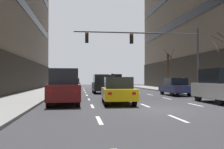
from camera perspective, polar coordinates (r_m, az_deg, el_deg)
The scene contains 35 objects.
ground_plane at distance 13.36m, azimuth 9.60°, elevation -7.71°, with size 120.00×120.00×0.00m, color #38383D.
lane_stripe_l1_s3 at distance 9.84m, azimuth -2.87°, elevation -10.12°, with size 0.16×2.00×0.01m, color silver.
lane_stripe_l1_s4 at distance 14.79m, azimuth -4.42°, elevation -7.05°, with size 0.16×2.00×0.01m, color silver.
lane_stripe_l1_s5 at distance 19.77m, azimuth -5.19°, elevation -5.52°, with size 0.16×2.00×0.01m, color silver.
lane_stripe_l1_s6 at distance 24.75m, azimuth -5.64°, elevation -4.60°, with size 0.16×2.00×0.01m, color silver.
lane_stripe_l1_s7 at distance 29.74m, azimuth -5.94°, elevation -3.99°, with size 0.16×2.00×0.01m, color silver.
lane_stripe_l1_s8 at distance 34.73m, azimuth -6.16°, elevation -3.56°, with size 0.16×2.00×0.01m, color silver.
lane_stripe_l1_s9 at distance 39.73m, azimuth -6.32°, elevation -3.23°, with size 0.16×2.00×0.01m, color silver.
lane_stripe_l1_s10 at distance 44.72m, azimuth -6.44°, elevation -2.98°, with size 0.16×2.00×0.01m, color silver.
lane_stripe_l2_s3 at distance 10.55m, azimuth 14.43°, elevation -9.47°, with size 0.16×2.00×0.01m, color silver.
lane_stripe_l2_s4 at distance 15.27m, azimuth 7.38°, elevation -6.85°, with size 0.16×2.00×0.01m, color silver.
lane_stripe_l2_s5 at distance 20.13m, azimuth 3.73°, elevation -5.44°, with size 0.16×2.00×0.01m, color silver.
lane_stripe_l2_s6 at distance 25.04m, azimuth 1.51°, elevation -4.56°, with size 0.16×2.00×0.01m, color silver.
lane_stripe_l2_s7 at distance 29.98m, azimuth 0.02°, elevation -3.97°, with size 0.16×2.00×0.01m, color silver.
lane_stripe_l2_s8 at distance 34.94m, azimuth -1.05°, elevation -3.55°, with size 0.16×2.00×0.01m, color silver.
lane_stripe_l2_s9 at distance 39.91m, azimuth -1.84°, elevation -3.23°, with size 0.16×2.00×0.01m, color silver.
lane_stripe_l2_s10 at distance 44.88m, azimuth -2.47°, elevation -2.98°, with size 0.16×2.00×0.01m, color silver.
lane_stripe_l3_s4 at distance 16.34m, azimuth 18.04°, elevation -6.42°, with size 0.16×2.00×0.01m, color silver.
lane_stripe_l3_s5 at distance 20.95m, azimuth 12.13°, elevation -5.24°, with size 0.16×2.00×0.01m, color silver.
lane_stripe_l3_s6 at distance 25.71m, azimuth 8.38°, elevation -4.46°, with size 0.16×2.00×0.01m, color silver.
lane_stripe_l3_s7 at distance 30.54m, azimuth 5.82°, elevation -3.91°, with size 0.16×2.00×0.01m, color silver.
lane_stripe_l3_s8 at distance 35.42m, azimuth 3.96°, elevation -3.51°, with size 0.16×2.00×0.01m, color silver.
lane_stripe_l3_s9 at distance 40.33m, azimuth 2.56°, elevation -3.21°, with size 0.16×2.00×0.01m, color silver.
lane_stripe_l3_s10 at distance 45.26m, azimuth 1.46°, elevation -2.97°, with size 0.16×2.00×0.01m, color silver.
car_driving_0 at distance 40.91m, azimuth -8.42°, elevation -2.02°, with size 1.99×4.50×1.67m.
taxi_driving_1 at distance 15.98m, azimuth 1.30°, elevation -3.63°, with size 2.08×4.56×1.86m.
taxi_driving_2 at distance 22.94m, azimuth -9.73°, elevation -2.86°, with size 1.93×4.43×1.83m.
taxi_driving_3 at distance 40.88m, azimuth 0.14°, elevation -1.64°, with size 1.99×4.59×2.39m.
car_driving_4 at distance 15.74m, azimuth -10.72°, elevation -2.76°, with size 2.05×4.54×2.16m.
car_driving_5 at distance 27.81m, azimuth -2.47°, elevation -2.12°, with size 1.80×4.24×2.04m.
car_parked_2 at distance 17.88m, azimuth 22.98°, elevation -2.38°, with size 2.00×4.63×2.23m.
car_parked_3 at distance 24.85m, azimuth 13.93°, elevation -2.69°, with size 1.85×4.42×1.66m.
traffic_signal_0 at distance 22.58m, azimuth 9.28°, elevation 6.31°, with size 11.01×0.35×5.90m.
street_tree_2 at distance 34.28m, azimuth 12.35°, elevation 0.89°, with size 1.63×1.61×5.38m.
pedestrian_0 at distance 29.53m, azimuth 15.60°, elevation -1.93°, with size 0.42×0.38×1.60m.
Camera 1 is at (-3.88, -12.69, 1.57)m, focal length 41.00 mm.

